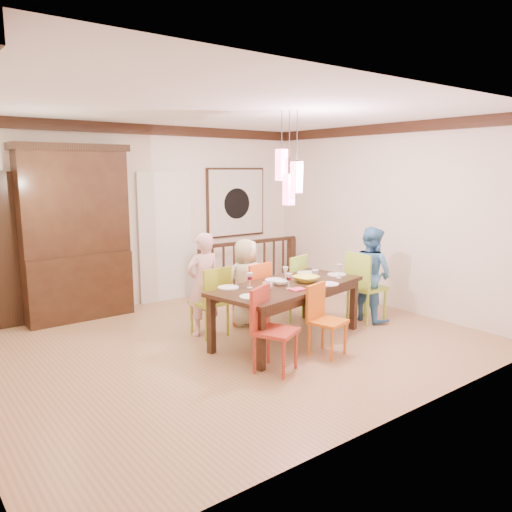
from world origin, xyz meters
TOP-DOWN VIEW (x-y plane):
  - floor at (0.00, 0.00)m, footprint 6.00×6.00m
  - ceiling at (0.00, 0.00)m, footprint 6.00×6.00m
  - wall_back at (0.00, 2.50)m, footprint 6.00×0.00m
  - wall_right at (3.00, 0.00)m, footprint 0.00×5.00m
  - crown_molding at (0.00, 0.00)m, footprint 6.00×5.00m
  - white_doorway at (0.35, 2.46)m, footprint 0.97×0.05m
  - painting at (1.80, 2.46)m, footprint 1.25×0.06m
  - pendant_cluster at (0.62, -0.34)m, footprint 0.27×0.21m
  - dining_table at (0.62, -0.34)m, footprint 2.25×1.33m
  - chair_far_left at (-0.07, 0.44)m, footprint 0.45×0.45m
  - chair_far_mid at (0.59, 0.41)m, footprint 0.47×0.47m
  - chair_far_right at (1.28, 0.42)m, footprint 0.53×0.53m
  - chair_near_left at (-0.14, -1.03)m, footprint 0.56×0.56m
  - chair_near_mid at (0.66, -1.03)m, footprint 0.46×0.46m
  - chair_end_right at (2.10, -0.41)m, footprint 0.47×0.47m
  - china_hutch at (-1.19, 2.30)m, footprint 1.62×0.46m
  - balustrade at (1.73, 1.95)m, footprint 2.05×0.14m
  - person_far_left at (-0.11, 0.52)m, footprint 0.51×0.34m
  - person_far_mid at (0.59, 0.51)m, footprint 0.66×0.48m
  - person_end_right at (2.18, -0.40)m, footprint 0.54×0.68m
  - serving_bowl at (0.89, -0.40)m, footprint 0.36×0.36m
  - small_bowl at (0.52, -0.33)m, footprint 0.24×0.24m
  - cup_left at (0.22, -0.43)m, footprint 0.16×0.16m
  - cup_right at (1.23, -0.22)m, footprint 0.13×0.13m
  - plate_far_left at (-0.10, -0.06)m, footprint 0.26×0.26m
  - plate_far_mid at (0.62, -0.08)m, footprint 0.26×0.26m
  - plate_far_right at (1.27, 0.00)m, footprint 0.26×0.26m
  - plate_near_left at (-0.16, -0.59)m, footprint 0.26×0.26m
  - plate_near_mid at (1.02, -0.68)m, footprint 0.26×0.26m
  - plate_end_right at (1.52, -0.35)m, footprint 0.26×0.26m
  - wine_glass_a at (0.11, -0.22)m, footprint 0.08×0.08m
  - wine_glass_b at (0.71, -0.20)m, footprint 0.08×0.08m
  - wine_glass_c at (0.47, -0.54)m, footprint 0.08×0.08m
  - wine_glass_d at (1.41, -0.49)m, footprint 0.08×0.08m
  - napkin at (0.51, -0.65)m, footprint 0.18×0.14m

SIDE VIEW (x-z plane):
  - floor at x=0.00m, z-range 0.00..0.00m
  - chair_near_mid at x=0.66m, z-range 0.06..0.91m
  - balustrade at x=1.73m, z-range 0.02..0.98m
  - chair_far_mid at x=0.59m, z-range 0.07..1.00m
  - chair_near_left at x=-0.14m, z-range 0.07..1.00m
  - chair_far_left at x=-0.07m, z-range 0.07..1.01m
  - chair_far_right at x=1.28m, z-range 0.07..1.03m
  - chair_end_right at x=2.10m, z-range 0.07..1.10m
  - person_far_mid at x=0.59m, z-range 0.00..1.24m
  - dining_table at x=0.62m, z-range 0.29..1.04m
  - person_far_left at x=-0.11m, z-range 0.00..1.38m
  - person_end_right at x=2.18m, z-range 0.00..1.38m
  - plate_far_left at x=-0.10m, z-range 0.75..0.76m
  - plate_far_mid at x=0.62m, z-range 0.75..0.76m
  - plate_far_right at x=1.27m, z-range 0.75..0.76m
  - plate_near_left at x=-0.16m, z-range 0.75..0.76m
  - plate_near_mid at x=1.02m, z-range 0.75..0.76m
  - plate_end_right at x=1.52m, z-range 0.75..0.76m
  - napkin at x=0.51m, z-range 0.75..0.76m
  - small_bowl at x=0.52m, z-range 0.75..0.81m
  - serving_bowl at x=0.89m, z-range 0.75..0.83m
  - cup_right at x=1.23m, z-range 0.75..0.84m
  - cup_left at x=0.22m, z-range 0.75..0.85m
  - wine_glass_a at x=0.11m, z-range 0.75..0.94m
  - wine_glass_b at x=0.71m, z-range 0.75..0.94m
  - wine_glass_c at x=0.47m, z-range 0.75..0.94m
  - wine_glass_d at x=1.41m, z-range 0.75..0.94m
  - white_doorway at x=0.35m, z-range -0.06..2.16m
  - china_hutch at x=-1.19m, z-range 0.00..2.56m
  - wall_back at x=0.00m, z-range -1.55..4.45m
  - wall_right at x=3.00m, z-range -1.05..3.95m
  - painting at x=1.80m, z-range 0.97..2.22m
  - pendant_cluster at x=0.62m, z-range 1.54..2.68m
  - crown_molding at x=0.00m, z-range 2.74..2.90m
  - ceiling at x=0.00m, z-range 2.90..2.90m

